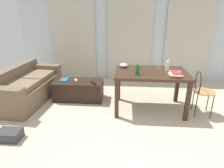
# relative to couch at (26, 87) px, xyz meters

# --- Properties ---
(ground_plane) EXTENTS (8.02, 8.02, 0.00)m
(ground_plane) POSITION_rel_couch_xyz_m (2.20, -0.45, -0.29)
(ground_plane) COLOR beige
(wall_back) EXTENTS (5.96, 0.10, 2.62)m
(wall_back) POSITION_rel_couch_xyz_m (2.20, 1.62, 1.01)
(wall_back) COLOR silver
(wall_back) RESTS_ON ground
(curtains) EXTENTS (4.24, 0.03, 2.31)m
(curtains) POSITION_rel_couch_xyz_m (2.20, 1.54, 0.86)
(curtains) COLOR beige
(curtains) RESTS_ON ground
(couch) EXTENTS (0.96, 1.77, 0.71)m
(couch) POSITION_rel_couch_xyz_m (0.00, 0.00, 0.00)
(couch) COLOR brown
(couch) RESTS_ON ground
(coffee_table) EXTENTS (1.04, 0.49, 0.42)m
(coffee_table) POSITION_rel_couch_xyz_m (1.11, 0.13, -0.08)
(coffee_table) COLOR black
(coffee_table) RESTS_ON ground
(craft_table) EXTENTS (1.33, 0.85, 0.78)m
(craft_table) POSITION_rel_couch_xyz_m (2.60, -0.21, 0.38)
(craft_table) COLOR #382619
(craft_table) RESTS_ON ground
(wire_chair) EXTENTS (0.38, 0.40, 0.83)m
(wire_chair) POSITION_rel_couch_xyz_m (3.50, -0.31, 0.23)
(wire_chair) COLOR #B7844C
(wire_chair) RESTS_ON ground
(bottle_near) EXTENTS (0.07, 0.07, 0.20)m
(bottle_near) POSITION_rel_couch_xyz_m (2.33, -0.39, 0.57)
(bottle_near) COLOR #195B2D
(bottle_near) RESTS_ON craft_table
(bottle_far) EXTENTS (0.08, 0.08, 0.23)m
(bottle_far) POSITION_rel_couch_xyz_m (2.90, -0.13, 0.58)
(bottle_far) COLOR beige
(bottle_far) RESTS_ON craft_table
(bowl) EXTENTS (0.16, 0.16, 0.08)m
(bowl) POSITION_rel_couch_xyz_m (2.08, 0.04, 0.52)
(bowl) COLOR beige
(bowl) RESTS_ON craft_table
(book_stack) EXTENTS (0.24, 0.33, 0.06)m
(book_stack) POSITION_rel_couch_xyz_m (2.99, -0.40, 0.51)
(book_stack) COLOR gold
(book_stack) RESTS_ON craft_table
(scissors) EXTENTS (0.08, 0.12, 0.00)m
(scissors) POSITION_rel_couch_xyz_m (2.78, 0.08, 0.49)
(scissors) COLOR #9EA0A5
(scissors) RESTS_ON craft_table
(tv_remote_primary) EXTENTS (0.14, 0.18, 0.02)m
(tv_remote_primary) POSITION_rel_couch_xyz_m (1.46, 0.02, 0.14)
(tv_remote_primary) COLOR black
(tv_remote_primary) RESTS_ON coffee_table
(tv_remote_secondary) EXTENTS (0.11, 0.15, 0.02)m
(tv_remote_secondary) POSITION_rel_couch_xyz_m (1.06, 0.16, 0.14)
(tv_remote_secondary) COLOR #B7B7B2
(tv_remote_secondary) RESTS_ON coffee_table
(magazine) EXTENTS (0.17, 0.24, 0.01)m
(magazine) POSITION_rel_couch_xyz_m (0.79, 0.19, 0.13)
(magazine) COLOR #1E668C
(magazine) RESTS_ON coffee_table
(shoebox) EXTENTS (0.34, 0.24, 0.15)m
(shoebox) POSITION_rel_couch_xyz_m (0.41, -1.35, -0.22)
(shoebox) COLOR #38383D
(shoebox) RESTS_ON ground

